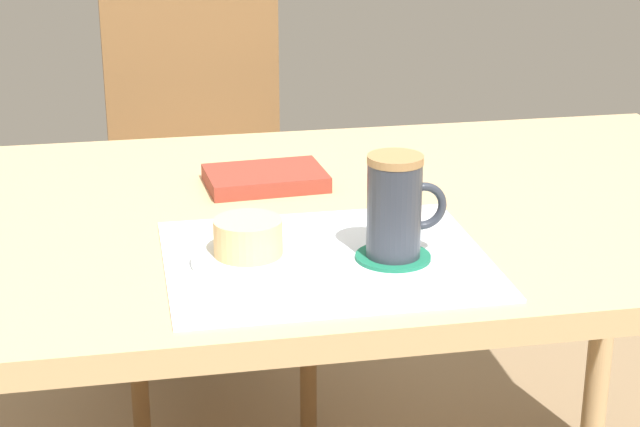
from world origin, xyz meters
TOP-DOWN VIEW (x-y plane):
  - dining_table at (0.00, 0.00)m, footprint 1.38×0.82m
  - wooden_chair at (-0.13, 0.79)m, footprint 0.44×0.44m
  - placemat at (-0.05, -0.20)m, footprint 0.41×0.34m
  - pastry_plate at (-0.15, -0.20)m, footprint 0.15×0.15m
  - pastry at (-0.15, -0.20)m, footprint 0.09×0.09m
  - coffee_coaster at (0.04, -0.22)m, footprint 0.10×0.10m
  - coffee_mug at (0.04, -0.22)m, footprint 0.10×0.07m
  - small_book at (-0.08, 0.11)m, footprint 0.19×0.14m

SIDE VIEW (x-z plane):
  - wooden_chair at x=-0.13m, z-range 0.04..1.00m
  - dining_table at x=0.00m, z-range 0.29..1.00m
  - placemat at x=-0.05m, z-range 0.72..0.72m
  - coffee_coaster at x=0.04m, z-range 0.72..0.73m
  - pastry_plate at x=-0.15m, z-range 0.72..0.73m
  - small_book at x=-0.08m, z-range 0.72..0.74m
  - pastry at x=-0.15m, z-range 0.73..0.78m
  - coffee_mug at x=0.04m, z-range 0.73..0.86m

